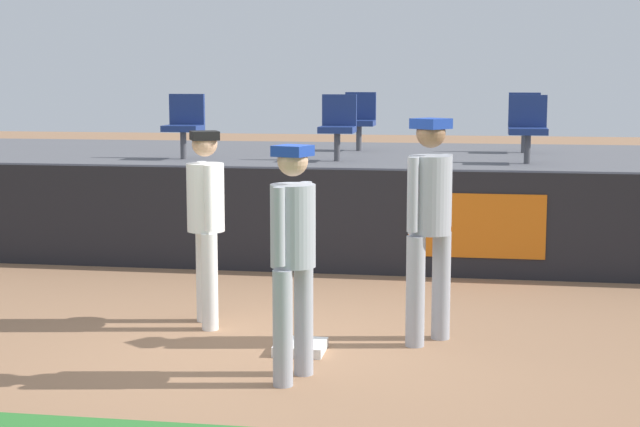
# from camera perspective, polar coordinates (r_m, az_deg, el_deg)

# --- Properties ---
(ground_plane) EXTENTS (60.00, 60.00, 0.00)m
(ground_plane) POSITION_cam_1_polar(r_m,az_deg,el_deg) (8.01, -3.34, -8.13)
(ground_plane) COLOR #936B4C
(first_base) EXTENTS (0.40, 0.40, 0.08)m
(first_base) POSITION_cam_1_polar(r_m,az_deg,el_deg) (8.02, -1.15, -7.79)
(first_base) COLOR white
(first_base) RESTS_ON ground_plane
(player_fielder_home) EXTENTS (0.44, 0.57, 1.75)m
(player_fielder_home) POSITION_cam_1_polar(r_m,az_deg,el_deg) (8.74, -6.65, -0.04)
(player_fielder_home) COLOR white
(player_fielder_home) RESTS_ON ground_plane
(player_runner_visitor) EXTENTS (0.42, 0.47, 1.73)m
(player_runner_visitor) POSITION_cam_1_polar(r_m,az_deg,el_deg) (7.09, -1.58, -1.89)
(player_runner_visitor) COLOR #9EA3AD
(player_runner_visitor) RESTS_ON ground_plane
(player_coach_visitor) EXTENTS (0.50, 0.50, 1.88)m
(player_coach_visitor) POSITION_cam_1_polar(r_m,az_deg,el_deg) (8.15, 6.41, -0.04)
(player_coach_visitor) COLOR #9EA3AD
(player_coach_visitor) RESTS_ON ground_plane
(field_wall) EXTENTS (18.00, 0.26, 1.19)m
(field_wall) POSITION_cam_1_polar(r_m,az_deg,el_deg) (11.14, 0.45, -0.41)
(field_wall) COLOR black
(field_wall) RESTS_ON ground_plane
(bleacher_platform) EXTENTS (18.00, 4.80, 1.16)m
(bleacher_platform) POSITION_cam_1_polar(r_m,az_deg,el_deg) (13.66, 2.05, 1.08)
(bleacher_platform) COLOR #59595E
(bleacher_platform) RESTS_ON ground_plane
(seat_back_right) EXTENTS (0.44, 0.44, 0.84)m
(seat_back_right) POSITION_cam_1_polar(r_m,az_deg,el_deg) (14.16, 11.83, 5.41)
(seat_back_right) COLOR #4C4C51
(seat_back_right) RESTS_ON bleacher_platform
(seat_front_center) EXTENTS (0.44, 0.44, 0.84)m
(seat_front_center) POSITION_cam_1_polar(r_m,az_deg,el_deg) (12.47, 1.06, 5.26)
(seat_front_center) COLOR #4C4C51
(seat_front_center) RESTS_ON bleacher_platform
(seat_back_center) EXTENTS (0.45, 0.44, 0.84)m
(seat_back_center) POSITION_cam_1_polar(r_m,az_deg,el_deg) (14.24, 2.32, 5.59)
(seat_back_center) COLOR #4C4C51
(seat_back_center) RESTS_ON bleacher_platform
(seat_front_right) EXTENTS (0.47, 0.44, 0.84)m
(seat_front_right) POSITION_cam_1_polar(r_m,az_deg,el_deg) (12.36, 12.02, 5.06)
(seat_front_right) COLOR #4C4C51
(seat_front_right) RESTS_ON bleacher_platform
(seat_front_left) EXTENTS (0.47, 0.44, 0.84)m
(seat_front_left) POSITION_cam_1_polar(r_m,az_deg,el_deg) (12.91, -7.90, 5.28)
(seat_front_left) COLOR #4C4C51
(seat_front_left) RESTS_ON bleacher_platform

